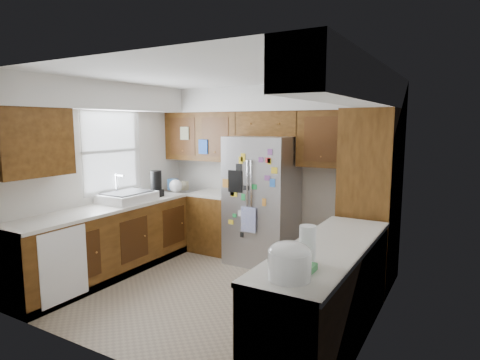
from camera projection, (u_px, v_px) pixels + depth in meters
name	position (u px, v px, depth m)	size (l,w,h in m)	color
floor	(216.00, 291.00, 4.77)	(3.60, 3.60, 0.00)	gray
room_shell	(224.00, 136.00, 4.88)	(3.64, 3.24, 2.52)	silver
left_counter_run	(133.00, 239.00, 5.41)	(1.36, 3.20, 0.92)	#3D240B
right_counter_run	(327.00, 300.00, 3.57)	(0.63, 2.25, 0.92)	#3D240B
pantry	(370.00, 198.00, 4.87)	(0.60, 0.90, 2.15)	#3D240B
fridge	(262.00, 200.00, 5.68)	(0.90, 0.79, 1.80)	#A7A7AC
bridge_cabinet	(270.00, 124.00, 5.72)	(0.96, 0.34, 0.35)	#3D240B
fridge_top_items	(265.00, 102.00, 5.68)	(0.87, 0.30, 0.28)	#2C34C7
sink_assembly	(127.00, 197.00, 5.46)	(0.52, 0.70, 0.37)	white
left_counter_clutter	(165.00, 185.00, 6.06)	(0.34, 0.86, 0.38)	black
rice_cooker	(290.00, 260.00, 2.73)	(0.31, 0.30, 0.26)	white
paper_towel	(308.00, 244.00, 3.06)	(0.13, 0.13, 0.29)	white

